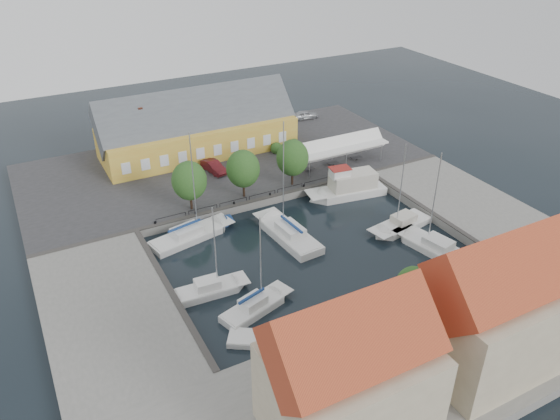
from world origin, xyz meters
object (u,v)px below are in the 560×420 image
object	(u,v)px
car_red	(214,167)
center_sailboat	(288,235)
warehouse	(193,130)
trawler	(349,188)
west_boat_a	(190,236)
east_boat_b	(401,226)
west_boat_d	(256,308)
launch_sw	(258,341)
east_boat_c	(434,248)
car_silver	(305,115)
west_boat_c	(211,290)
tent_canopy	(340,147)
launch_nw	(213,225)

from	to	relation	value
car_red	center_sailboat	xyz separation A→B (m)	(1.74, -18.29, -1.41)
warehouse	trawler	size ratio (longest dim) A/B	2.59
west_boat_a	trawler	bearing A→B (deg)	0.53
west_boat_a	east_boat_b	bearing A→B (deg)	-22.53
warehouse	west_boat_d	bearing A→B (deg)	-101.30
west_boat_a	launch_sw	distance (m)	18.79
east_boat_c	trawler	bearing A→B (deg)	94.34
car_silver	east_boat_b	world-z (taller)	east_boat_b
car_silver	west_boat_c	distance (m)	47.58
car_red	launch_sw	size ratio (longest dim) A/B	0.80
tent_canopy	launch_sw	xyz separation A→B (m)	(-25.38, -25.94, -3.59)
center_sailboat	east_boat_b	xyz separation A→B (m)	(12.85, -4.32, -0.10)
center_sailboat	warehouse	bearing A→B (deg)	93.62
west_boat_d	launch_nw	world-z (taller)	west_boat_d
center_sailboat	west_boat_d	size ratio (longest dim) A/B	1.37
warehouse	launch_sw	world-z (taller)	warehouse
trawler	launch_nw	xyz separation A→B (m)	(-18.62, 1.25, -0.93)
east_boat_c	launch_sw	bearing A→B (deg)	-170.84
warehouse	east_boat_b	distance (m)	34.02
trawler	west_boat_a	bearing A→B (deg)	-179.47
car_silver	trawler	xyz separation A→B (m)	(-8.00, -25.02, -0.73)
center_sailboat	car_silver	bearing A→B (deg)	56.74
center_sailboat	launch_sw	xyz separation A→B (m)	(-10.44, -13.63, -0.27)
center_sailboat	trawler	world-z (taller)	center_sailboat
east_boat_c	west_boat_d	bearing A→B (deg)	179.60
west_boat_c	west_boat_a	bearing A→B (deg)	81.24
tent_canopy	west_boat_d	bearing A→B (deg)	-137.21
trawler	west_boat_d	size ratio (longest dim) A/B	1.05
center_sailboat	launch_sw	distance (m)	17.17
tent_canopy	east_boat_b	distance (m)	17.11
west_boat_d	car_red	bearing A→B (deg)	75.80
east_boat_b	launch_sw	bearing A→B (deg)	-158.23
trawler	west_boat_c	xyz separation A→B (m)	(-23.52, -10.59, -0.76)
east_boat_b	east_boat_c	size ratio (longest dim) A/B	0.96
center_sailboat	west_boat_d	xyz separation A→B (m)	(-8.82, -9.68, -0.09)
east_boat_c	center_sailboat	bearing A→B (deg)	143.06
tent_canopy	trawler	distance (m)	8.04
car_silver	trawler	bearing A→B (deg)	168.83
tent_canopy	warehouse	bearing A→B (deg)	140.14
east_boat_b	west_boat_d	bearing A→B (deg)	-166.11
warehouse	west_boat_a	size ratio (longest dim) A/B	2.14
tent_canopy	trawler	world-z (taller)	trawler
car_silver	launch_sw	world-z (taller)	car_silver
west_boat_d	launch_sw	world-z (taller)	west_boat_d
car_red	east_boat_c	bearing A→B (deg)	-72.17
tent_canopy	west_boat_a	xyz separation A→B (m)	(-24.94, -7.16, -3.41)
trawler	west_boat_a	world-z (taller)	west_boat_a
trawler	west_boat_c	distance (m)	25.81
trawler	east_boat_b	size ratio (longest dim) A/B	0.96
west_boat_a	launch_sw	bearing A→B (deg)	-91.36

